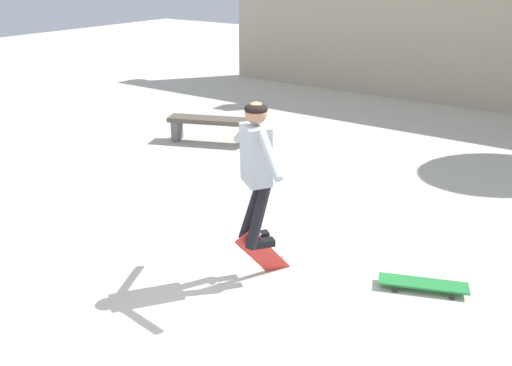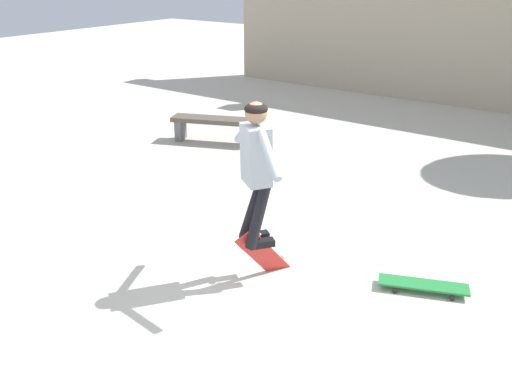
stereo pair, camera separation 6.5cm
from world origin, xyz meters
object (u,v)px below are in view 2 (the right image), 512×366
Objects in this scene: skateboard_flipping at (264,255)px; skateboard_resting at (423,285)px; park_bench at (216,125)px; skater at (256,162)px.

skateboard_resting is at bearing -49.44° from skateboard_flipping.
park_bench is 1.81× the size of skateboard_resting.
skater reaches higher than skateboard_resting.
skater is at bearing 177.41° from skateboard_flipping.
skater is (3.34, -3.37, 0.95)m from park_bench.
park_bench reaches higher than skateboard_resting.
park_bench is 2.18× the size of skateboard_flipping.
skateboard_resting is at bearing -50.70° from park_bench.
park_bench is at bearing -50.07° from skateboard_resting.
skateboard_flipping is 1.62m from skateboard_resting.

